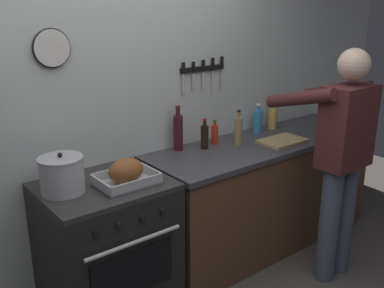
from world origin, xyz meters
The scene contains 13 objects.
wall_back centered at (0.00, 1.35, 1.30)m, with size 6.00×0.13×2.60m.
counter_block centered at (1.20, 0.99, 0.45)m, with size 2.03×0.65×0.90m.
stove centered at (-0.22, 0.99, 0.45)m, with size 0.76×0.67×0.90m.
person_cook centered at (1.27, 0.36, 0.95)m, with size 0.51×0.63×1.66m.
roasting_pan centered at (-0.11, 0.90, 0.97)m, with size 0.35×0.26×0.16m.
stock_pot centered at (-0.45, 1.02, 1.01)m, with size 0.25×0.25×0.24m.
cutting_board centered at (1.26, 0.87, 0.91)m, with size 0.36×0.24×0.02m, color tan.
bottle_vinegar centered at (0.94, 1.04, 1.01)m, with size 0.06×0.06×0.27m.
bottle_hot_sauce centered at (0.82, 1.17, 0.98)m, with size 0.06×0.06×0.19m.
bottle_cooking_oil centered at (1.49, 1.19, 1.01)m, with size 0.07×0.07×0.26m.
bottle_dish_soap centered at (1.31, 1.19, 1.00)m, with size 0.07×0.07×0.24m.
bottle_wine_red centered at (0.51, 1.22, 1.04)m, with size 0.07×0.07×0.33m.
bottle_soy_sauce centered at (0.68, 1.13, 0.99)m, with size 0.06×0.06×0.23m.
Camera 1 is at (-1.31, -1.26, 1.94)m, focal length 41.35 mm.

